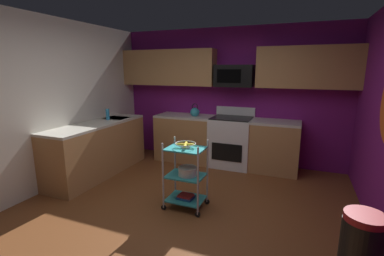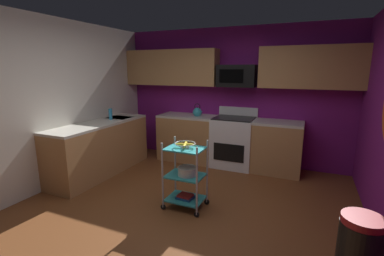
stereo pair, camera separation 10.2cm
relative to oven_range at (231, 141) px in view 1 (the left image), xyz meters
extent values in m
cube|color=brown|center=(-0.15, -2.10, -0.50)|extent=(4.40, 4.80, 0.04)
cube|color=#751970|center=(-0.15, 0.33, 0.82)|extent=(4.52, 0.06, 2.60)
cube|color=silver|center=(-2.38, -2.10, 0.82)|extent=(0.06, 4.80, 2.60)
cube|color=#B27F4C|center=(-0.15, 0.00, -0.04)|extent=(2.74, 0.60, 0.88)
cube|color=beige|center=(-0.15, 0.00, 0.42)|extent=(2.74, 0.60, 0.04)
cube|color=#B27F4C|center=(-2.05, -1.31, -0.04)|extent=(0.60, 2.00, 0.88)
cube|color=beige|center=(-2.05, -1.31, 0.42)|extent=(0.60, 2.00, 0.04)
cube|color=#B7BABC|center=(-2.05, -0.75, 0.36)|extent=(0.44, 0.36, 0.16)
cube|color=white|center=(0.00, 0.00, -0.02)|extent=(0.76, 0.64, 0.92)
cube|color=black|center=(0.00, -0.33, -0.13)|extent=(0.56, 0.01, 0.32)
cube|color=white|center=(0.00, 0.29, 0.53)|extent=(0.76, 0.06, 0.18)
cube|color=black|center=(0.00, 0.00, 0.45)|extent=(0.72, 0.60, 0.02)
cube|color=#B27F4C|center=(-1.37, 0.13, 1.37)|extent=(1.95, 0.33, 0.70)
cube|color=#B27F4C|center=(1.23, 0.13, 1.37)|extent=(1.65, 0.33, 0.70)
cube|color=black|center=(0.00, 0.11, 1.22)|extent=(0.70, 0.38, 0.40)
cube|color=black|center=(-0.06, -0.09, 1.22)|extent=(0.44, 0.01, 0.24)
cylinder|color=silver|center=(-0.40, -2.02, 0.00)|extent=(0.02, 0.02, 0.88)
cylinder|color=black|center=(-0.40, -2.02, -0.44)|extent=(0.07, 0.02, 0.07)
cylinder|color=silver|center=(0.09, -2.02, 0.00)|extent=(0.02, 0.02, 0.88)
cylinder|color=black|center=(0.09, -2.02, -0.44)|extent=(0.07, 0.02, 0.07)
cylinder|color=silver|center=(-0.40, -1.66, 0.00)|extent=(0.02, 0.02, 0.88)
cylinder|color=black|center=(-0.40, -1.66, -0.44)|extent=(0.07, 0.02, 0.07)
cylinder|color=silver|center=(0.09, -1.66, 0.00)|extent=(0.02, 0.02, 0.88)
cylinder|color=black|center=(0.09, -1.66, -0.44)|extent=(0.07, 0.02, 0.07)
cube|color=teal|center=(-0.15, -1.84, -0.36)|extent=(0.48, 0.37, 0.02)
cube|color=teal|center=(-0.15, -1.84, -0.03)|extent=(0.48, 0.37, 0.02)
cube|color=teal|center=(-0.15, -1.84, 0.34)|extent=(0.48, 0.37, 0.02)
torus|color=silver|center=(-0.15, -1.84, 0.41)|extent=(0.27, 0.27, 0.01)
cylinder|color=silver|center=(-0.15, -1.84, 0.36)|extent=(0.12, 0.12, 0.02)
ellipsoid|color=yellow|center=(-0.11, -1.82, 0.40)|extent=(0.17, 0.09, 0.04)
ellipsoid|color=yellow|center=(-0.17, -1.79, 0.40)|extent=(0.09, 0.17, 0.04)
ellipsoid|color=yellow|center=(-0.20, -1.85, 0.40)|extent=(0.17, 0.09, 0.04)
ellipsoid|color=yellow|center=(-0.14, -1.89, 0.40)|extent=(0.09, 0.17, 0.04)
cylinder|color=silver|center=(-0.13, -1.84, 0.04)|extent=(0.24, 0.24, 0.11)
torus|color=silver|center=(-0.13, -1.84, 0.09)|extent=(0.25, 0.25, 0.01)
cube|color=#1E4C8C|center=(-0.15, -1.84, -0.34)|extent=(0.23, 0.20, 0.02)
cube|color=#B22626|center=(-0.15, -1.84, -0.31)|extent=(0.20, 0.17, 0.03)
sphere|color=teal|center=(-0.74, 0.00, 0.51)|extent=(0.18, 0.18, 0.18)
sphere|color=black|center=(-0.74, 0.00, 0.60)|extent=(0.03, 0.03, 0.03)
cone|color=teal|center=(-0.66, 0.00, 0.53)|extent=(0.09, 0.04, 0.06)
torus|color=black|center=(-0.74, 0.00, 0.63)|extent=(0.12, 0.01, 0.12)
cylinder|color=#2D8CBF|center=(-2.06, -0.99, 0.54)|extent=(0.06, 0.06, 0.20)
cylinder|color=black|center=(1.75, -2.52, -0.18)|extent=(0.34, 0.34, 0.60)
cylinder|color=maroon|center=(1.75, -2.52, 0.15)|extent=(0.33, 0.33, 0.06)
camera|label=1|loc=(1.18, -4.94, 1.35)|focal=25.53mm
camera|label=2|loc=(1.28, -4.90, 1.35)|focal=25.53mm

